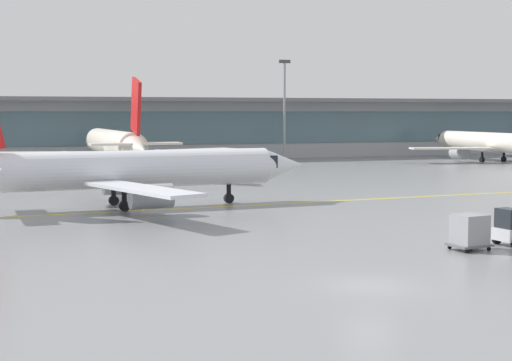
# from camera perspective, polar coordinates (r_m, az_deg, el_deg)

# --- Properties ---
(ground_plane) EXTENTS (400.00, 400.00, 0.00)m
(ground_plane) POSITION_cam_1_polar(r_m,az_deg,el_deg) (33.64, 8.40, -7.77)
(ground_plane) COLOR gray
(taxiway_centreline_stripe) EXTENTS (109.80, 7.37, 0.01)m
(taxiway_centreline_stripe) POSITION_cam_1_polar(r_m,az_deg,el_deg) (58.92, -8.24, -2.20)
(taxiway_centreline_stripe) COLOR yellow
(taxiway_centreline_stripe) RESTS_ON ground_plane
(terminal_concourse) EXTENTS (216.86, 11.00, 9.60)m
(terminal_concourse) POSITION_cam_1_polar(r_m,az_deg,el_deg) (119.99, -11.25, 3.83)
(terminal_concourse) COLOR #9EA3A8
(terminal_concourse) RESTS_ON ground_plane
(gate_airplane_1) EXTENTS (31.52, 33.89, 11.23)m
(gate_airplane_1) POSITION_cam_1_polar(r_m,az_deg,el_deg) (96.97, -10.49, 2.63)
(gate_airplane_1) COLOR silver
(gate_airplane_1) RESTS_ON ground_plane
(gate_airplane_2) EXTENTS (26.74, 28.72, 9.52)m
(gate_airplane_2) POSITION_cam_1_polar(r_m,az_deg,el_deg) (120.03, 16.85, 2.72)
(gate_airplane_2) COLOR silver
(gate_airplane_2) RESTS_ON ground_plane
(taxiing_regional_jet) EXTENTS (29.32, 27.22, 9.71)m
(taxiing_regional_jet) POSITION_cam_1_polar(r_m,az_deg,el_deg) (60.50, -8.95, 0.75)
(taxiing_regional_jet) COLOR silver
(taxiing_regional_jet) RESTS_ON ground_plane
(cargo_dolly_lead) EXTENTS (2.32, 1.91, 1.94)m
(cargo_dolly_lead) POSITION_cam_1_polar(r_m,az_deg,el_deg) (43.15, 15.59, -3.61)
(cargo_dolly_lead) COLOR #595B60
(cargo_dolly_lead) RESTS_ON ground_plane
(apron_light_mast_2) EXTENTS (1.80, 0.36, 15.31)m
(apron_light_mast_2) POSITION_cam_1_polar(r_m,az_deg,el_deg) (117.58, 2.13, 5.57)
(apron_light_mast_2) COLOR gray
(apron_light_mast_2) RESTS_ON ground_plane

